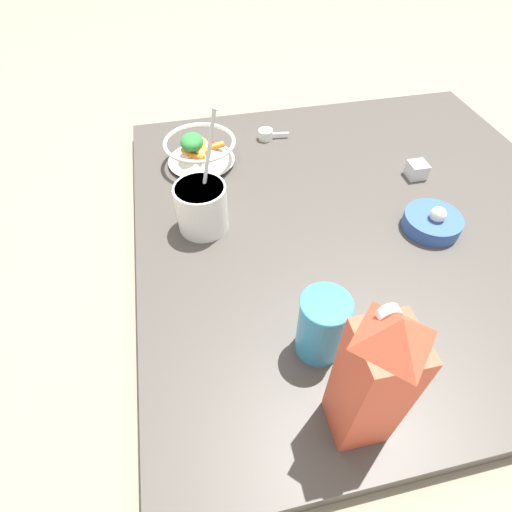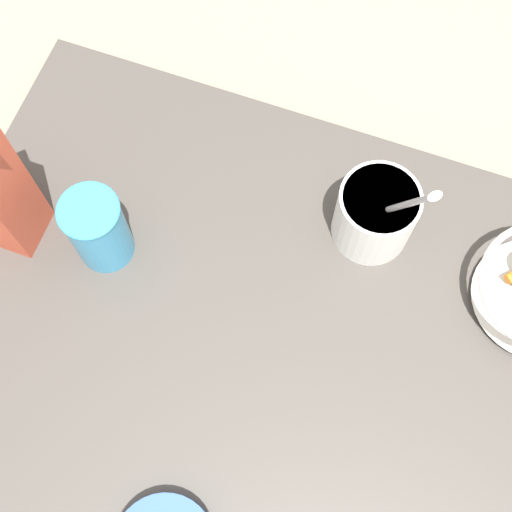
# 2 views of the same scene
# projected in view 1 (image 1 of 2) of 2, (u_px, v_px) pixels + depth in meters

# --- Properties ---
(ground_plane) EXTENTS (6.00, 6.00, 0.00)m
(ground_plane) POSITION_uv_depth(u_px,v_px,m) (362.00, 230.00, 0.96)
(ground_plane) COLOR gray
(countertop) EXTENTS (1.05, 1.05, 0.05)m
(countertop) POSITION_uv_depth(u_px,v_px,m) (364.00, 223.00, 0.94)
(countertop) COLOR #47423D
(countertop) RESTS_ON ground_plane
(fruit_bowl) EXTENTS (0.19, 0.19, 0.09)m
(fruit_bowl) POSITION_uv_depth(u_px,v_px,m) (200.00, 149.00, 1.03)
(fruit_bowl) COLOR silver
(fruit_bowl) RESTS_ON countertop
(milk_carton) EXTENTS (0.08, 0.08, 0.28)m
(milk_carton) POSITION_uv_depth(u_px,v_px,m) (373.00, 380.00, 0.50)
(milk_carton) COLOR #CC4C33
(milk_carton) RESTS_ON countertop
(yogurt_tub) EXTENTS (0.12, 0.12, 0.25)m
(yogurt_tub) POSITION_uv_depth(u_px,v_px,m) (202.00, 205.00, 0.85)
(yogurt_tub) COLOR white
(yogurt_tub) RESTS_ON countertop
(drinking_cup) EXTENTS (0.08, 0.08, 0.13)m
(drinking_cup) POSITION_uv_depth(u_px,v_px,m) (322.00, 325.00, 0.64)
(drinking_cup) COLOR #3893C6
(drinking_cup) RESTS_ON countertop
(spice_jar) EXTENTS (0.04, 0.04, 0.04)m
(spice_jar) POSITION_uv_depth(u_px,v_px,m) (417.00, 171.00, 1.01)
(spice_jar) COLOR silver
(spice_jar) RESTS_ON countertop
(measuring_scoop) EXTENTS (0.09, 0.04, 0.03)m
(measuring_scoop) POSITION_uv_depth(u_px,v_px,m) (266.00, 134.00, 1.13)
(measuring_scoop) COLOR white
(measuring_scoop) RESTS_ON countertop
(garlic_bowl) EXTENTS (0.13, 0.13, 0.06)m
(garlic_bowl) POSITION_uv_depth(u_px,v_px,m) (432.00, 222.00, 0.88)
(garlic_bowl) COLOR #3356A3
(garlic_bowl) RESTS_ON countertop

